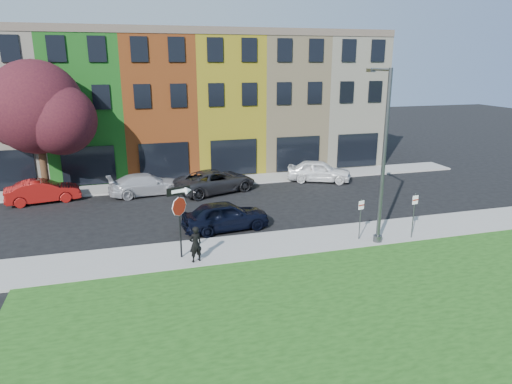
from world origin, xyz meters
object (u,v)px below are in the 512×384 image
object	(u,v)px
sedan_near	(225,216)
street_lamp	(382,157)
stop_sign	(179,208)
man	(195,244)

from	to	relation	value
sedan_near	street_lamp	distance (m)	8.13
stop_sign	man	xyz separation A→B (m)	(0.53, -0.60, -1.46)
stop_sign	sedan_near	size ratio (longest dim) A/B	0.69
stop_sign	man	distance (m)	1.67
stop_sign	street_lamp	xyz separation A→B (m)	(9.09, -0.52, 1.73)
stop_sign	man	size ratio (longest dim) A/B	2.01
man	sedan_near	bearing A→B (deg)	-138.28
street_lamp	sedan_near	bearing A→B (deg)	157.63
stop_sign	sedan_near	bearing A→B (deg)	31.72
sedan_near	stop_sign	bearing A→B (deg)	133.30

